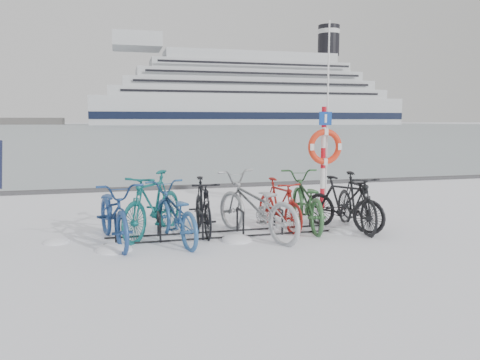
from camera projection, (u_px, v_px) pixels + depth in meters
The scene contains 16 objects.
ground at pixel (221, 235), 8.32m from camera, with size 900.00×900.00×0.00m, color white.
ice_sheet at pixel (123, 127), 157.15m from camera, with size 400.00×298.00×0.02m, color #A8B7BE.
quay_edge at pixel (179, 187), 13.98m from camera, with size 400.00×0.25×0.10m, color #3F3F42.
bike_rack at pixel (221, 225), 8.30m from camera, with size 4.00×0.48×0.46m.
lifebuoy_station at pixel (325, 147), 10.66m from camera, with size 0.82×0.23×4.26m.
cruise_ferry at pixel (248, 97), 225.28m from camera, with size 148.56×28.00×48.81m.
bike_0 at pixel (114, 210), 7.77m from camera, with size 0.73×2.08×1.09m, color navy.
bike_1 at pixel (153, 203), 8.25m from camera, with size 0.55×1.96×1.18m, color #135E5E.
bike_2 at pixel (174, 211), 7.87m from camera, with size 0.68×1.95×1.02m, color #29558D.
bike_3 at pixel (203, 204), 8.49m from camera, with size 0.49×1.73×1.04m, color black.
bike_4 at pixel (255, 204), 8.18m from camera, with size 0.78×2.23×1.17m, color #A2A5A9.
bike_5 at pixel (280, 203), 8.81m from camera, with size 0.46×1.64×0.98m, color maroon.
bike_6 at pixel (306, 198), 8.94m from camera, with size 0.73×2.09×1.10m, color #305F32.
bike_7 at pixel (344, 202), 8.79m from camera, with size 0.48×1.70×1.02m, color black.
bike_8 at pixel (356, 200), 8.76m from camera, with size 0.52×1.83×1.10m, color black.
snow_drifts at pixel (213, 236), 8.24m from camera, with size 5.91×1.55×0.20m.
Camera 1 is at (-1.71, -7.95, 2.03)m, focal length 35.00 mm.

